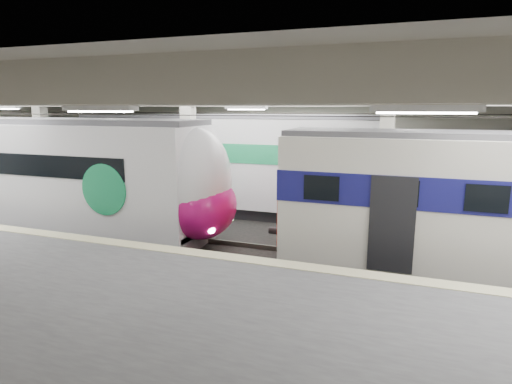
% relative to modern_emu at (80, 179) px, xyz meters
% --- Properties ---
extents(station_hall, '(36.00, 24.00, 5.75)m').
position_rel_modern_emu_xyz_m(station_hall, '(6.18, -1.74, 1.01)').
color(station_hall, black).
rests_on(station_hall, ground).
extents(modern_emu, '(14.12, 2.92, 4.54)m').
position_rel_modern_emu_xyz_m(modern_emu, '(0.00, 0.00, 0.00)').
color(modern_emu, white).
rests_on(modern_emu, ground).
extents(far_train, '(14.62, 3.06, 4.64)m').
position_rel_modern_emu_xyz_m(far_train, '(3.62, 5.50, 0.16)').
color(far_train, white).
rests_on(far_train, ground).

